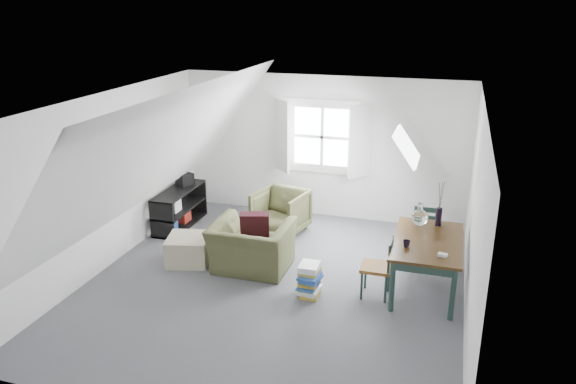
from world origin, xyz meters
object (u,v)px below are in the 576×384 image
(armchair_far, at_px, (281,232))
(media_shelf, at_px, (179,210))
(magazine_stack, at_px, (309,280))
(ottoman, at_px, (189,249))
(armchair_near, at_px, (252,269))
(dining_table, at_px, (427,247))
(dining_chair_far, at_px, (425,228))
(dining_chair_near, at_px, (379,267))

(armchair_far, xyz_separation_m, media_shelf, (-1.74, -0.26, 0.29))
(armchair_far, bearing_deg, magazine_stack, -50.19)
(armchair_far, distance_m, ottoman, 1.76)
(media_shelf, relative_size, magazine_stack, 2.89)
(armchair_near, distance_m, dining_table, 2.51)
(ottoman, distance_m, dining_chair_far, 3.56)
(dining_chair_far, bearing_deg, media_shelf, -11.06)
(ottoman, bearing_deg, armchair_near, 2.59)
(dining_chair_near, bearing_deg, armchair_far, -120.66)
(dining_chair_near, bearing_deg, dining_chair_far, 173.17)
(media_shelf, bearing_deg, armchair_far, 11.61)
(dining_chair_far, bearing_deg, ottoman, 8.90)
(armchair_near, bearing_deg, dining_chair_near, 172.48)
(armchair_near, relative_size, magazine_stack, 2.49)
(dining_chair_far, height_order, magazine_stack, dining_chair_far)
(armchair_near, xyz_separation_m, armchair_far, (-0.01, 1.41, 0.00))
(magazine_stack, bearing_deg, dining_chair_near, 15.98)
(armchair_near, height_order, dining_chair_far, dining_chair_far)
(dining_chair_near, bearing_deg, magazine_stack, -62.99)
(ottoman, height_order, dining_table, dining_table)
(ottoman, distance_m, magazine_stack, 2.02)
(armchair_far, xyz_separation_m, ottoman, (-0.97, -1.46, 0.20))
(dining_chair_far, distance_m, dining_chair_near, 1.58)
(magazine_stack, bearing_deg, dining_table, 21.88)
(ottoman, bearing_deg, dining_table, 2.22)
(armchair_far, relative_size, dining_chair_far, 0.99)
(armchair_near, bearing_deg, armchair_far, -89.53)
(armchair_far, bearing_deg, dining_chair_near, -29.58)
(ottoman, relative_size, dining_table, 0.41)
(armchair_far, height_order, magazine_stack, magazine_stack)
(ottoman, relative_size, dining_chair_far, 0.74)
(armchair_near, xyz_separation_m, media_shelf, (-1.76, 1.15, 0.29))
(dining_table, height_order, media_shelf, dining_table)
(ottoman, height_order, media_shelf, media_shelf)
(dining_table, bearing_deg, media_shelf, 167.95)
(armchair_near, xyz_separation_m, dining_table, (2.43, 0.09, 0.64))
(dining_chair_near, distance_m, media_shelf, 3.87)
(magazine_stack, bearing_deg, dining_chair_far, 52.43)
(ottoman, distance_m, media_shelf, 1.43)
(armchair_far, height_order, dining_table, dining_table)
(ottoman, height_order, magazine_stack, magazine_stack)
(armchair_near, height_order, media_shelf, media_shelf)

